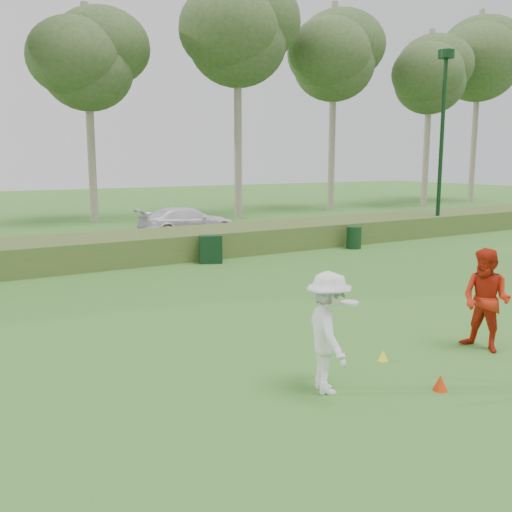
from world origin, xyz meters
TOP-DOWN VIEW (x-y plane):
  - ground at (0.00, 0.00)m, footprint 120.00×120.00m
  - reed_strip at (0.00, 12.00)m, footprint 80.00×3.00m
  - park_road at (0.00, 17.00)m, footprint 80.00×6.00m
  - lamp_post at (14.00, 11.00)m, footprint 0.70×0.70m
  - tree_4 at (2.00, 24.50)m, footprint 6.24×6.24m
  - tree_5 at (10.00, 22.50)m, footprint 7.28×7.28m
  - tree_6 at (18.00, 23.80)m, footprint 7.02×7.02m
  - tree_7 at (26.00, 22.80)m, footprint 6.50×6.50m
  - tree_8 at (33.00, 24.20)m, footprint 8.06×8.06m
  - player_white at (-1.46, -0.50)m, footprint 1.06×1.36m
  - player_red at (2.19, -0.49)m, footprint 0.87×1.03m
  - cone_orange at (0.03, -1.37)m, footprint 0.23×0.23m
  - cone_yellow at (0.20, 0.04)m, footprint 0.18×0.18m
  - utility_cabinet at (1.90, 10.08)m, footprint 0.88×0.72m
  - trash_bin at (8.13, 9.98)m, footprint 0.74×0.74m
  - car_right at (3.90, 16.36)m, footprint 4.50×1.94m

SIDE VIEW (x-z plane):
  - ground at x=0.00m, z-range 0.00..0.00m
  - park_road at x=0.00m, z-range 0.00..0.06m
  - cone_yellow at x=0.20m, z-range 0.00..0.20m
  - cone_orange at x=0.03m, z-range 0.00..0.25m
  - trash_bin at x=8.13m, z-range 0.00..0.87m
  - reed_strip at x=0.00m, z-range 0.00..0.90m
  - utility_cabinet at x=1.90m, z-range 0.00..0.94m
  - car_right at x=3.90m, z-range 0.06..1.35m
  - player_white at x=-1.46m, z-range 0.00..1.85m
  - player_red at x=2.19m, z-range 0.00..1.89m
  - lamp_post at x=14.00m, z-range 1.51..9.68m
  - tree_4 at x=2.00m, z-range 2.84..14.34m
  - tree_7 at x=26.00m, z-range 3.09..15.59m
  - tree_6 at x=18.00m, z-range 3.35..16.85m
  - tree_5 at x=10.00m, z-range 3.47..17.47m
  - tree_8 at x=33.00m, z-range 3.73..18.73m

